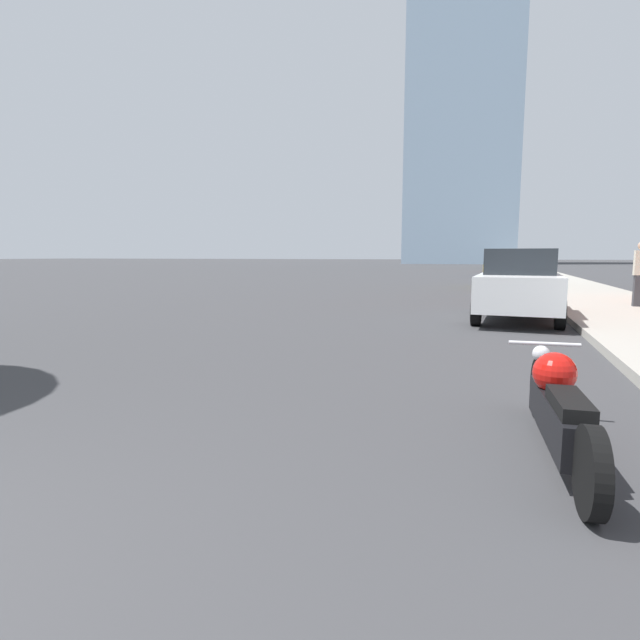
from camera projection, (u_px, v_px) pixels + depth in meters
The scene contains 8 objects.
sidewalk at pixel (542, 275), 37.04m from camera, with size 3.47×240.00×0.15m.
distant_tower at pixel (468, 60), 92.96m from camera, with size 19.87×19.87×75.42m.
motorcycle at pixel (559, 407), 3.90m from camera, with size 0.62×2.50×0.76m.
parked_car_white at pixel (519, 284), 11.94m from camera, with size 2.05×4.54×1.70m.
parked_car_yellow at pixel (505, 270), 24.00m from camera, with size 2.14×4.62×1.76m.
parked_car_blue at pixel (503, 265), 36.31m from camera, with size 2.09×3.93×1.76m.
parked_car_red at pixel (500, 263), 47.90m from camera, with size 2.03×4.53×1.56m.
parked_car_green at pixel (497, 261), 58.11m from camera, with size 1.79×4.44×1.82m.
Camera 1 is at (3.14, -0.52, 1.55)m, focal length 28.00 mm.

